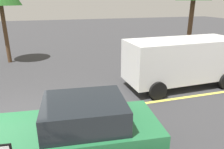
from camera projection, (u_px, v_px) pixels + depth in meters
ground_plane at (9, 123)px, 7.12m from camera, size 80.00×80.00×0.00m
lane_marking_centre at (97, 110)px, 7.94m from camera, size 28.00×0.16×0.01m
white_van at (181, 60)px, 9.85m from camera, size 5.26×2.39×2.20m
car_green_crossing at (79, 129)px, 5.39m from camera, size 4.31×2.43×1.57m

